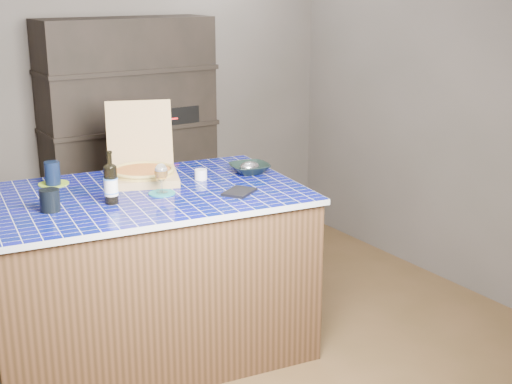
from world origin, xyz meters
TOP-DOWN VIEW (x-y plane):
  - room at (0.00, 0.00)m, footprint 3.50×3.50m
  - shelving_unit at (0.00, 1.53)m, footprint 1.20×0.41m
  - kitchen_island at (-0.46, 0.29)m, footprint 1.84×1.29m
  - pizza_box at (-0.34, 0.52)m, footprint 0.52×0.57m
  - mead_bottle at (-0.66, 0.19)m, footprint 0.07×0.07m
  - teal_trivet at (-0.37, 0.20)m, footprint 0.14×0.14m
  - wine_glass at (-0.37, 0.20)m, footprint 0.07×0.07m
  - tumbler at (-0.97, 0.23)m, footprint 0.10×0.10m
  - dvd_case at (-0.02, -0.01)m, footprint 0.23×0.21m
  - bowl at (0.25, 0.32)m, footprint 0.26×0.26m
  - foil_contents at (0.25, 0.32)m, footprint 0.12×0.10m
  - white_jar at (-0.06, 0.34)m, footprint 0.07×0.07m
  - navy_cup at (-0.81, 0.68)m, footprint 0.09×0.09m
  - green_trivet at (-0.81, 0.70)m, footprint 0.17×0.17m

SIDE VIEW (x-z plane):
  - kitchen_island at x=-0.46m, z-range 0.00..0.94m
  - shelving_unit at x=0.00m, z-range 0.00..1.80m
  - green_trivet at x=-0.81m, z-range 0.94..0.95m
  - teal_trivet at x=-0.37m, z-range 0.94..0.95m
  - dvd_case at x=-0.02m, z-range 0.94..0.96m
  - bowl at x=0.25m, z-range 0.94..1.00m
  - white_jar at x=-0.06m, z-range 0.94..1.00m
  - foil_contents at x=0.25m, z-range 0.95..1.01m
  - tumbler at x=-0.97m, z-range 0.94..1.05m
  - pizza_box at x=-0.34m, z-range 0.79..1.21m
  - navy_cup at x=-0.81m, z-range 0.94..1.08m
  - mead_bottle at x=-0.66m, z-range 0.91..1.19m
  - wine_glass at x=-0.37m, z-range 0.98..1.14m
  - room at x=0.00m, z-range -0.50..3.00m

